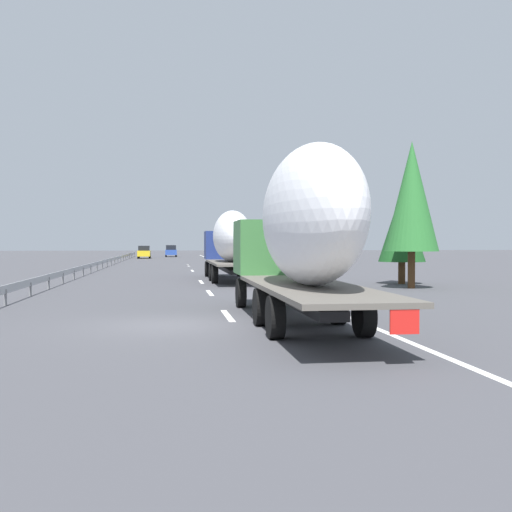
{
  "coord_description": "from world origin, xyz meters",
  "views": [
    {
      "loc": [
        -17.53,
        -0.01,
        2.31
      ],
      "look_at": [
        12.47,
        -4.15,
        1.66
      ],
      "focal_mm": 43.57,
      "sensor_mm": 36.0,
      "label": 1
    }
  ],
  "objects_px": {
    "truck_trailing": "(301,229)",
    "road_sign": "(244,242)",
    "truck_lead": "(230,242)",
    "car_blue_sedan": "(171,251)",
    "car_yellow_coupe": "(144,252)"
  },
  "relations": [
    {
      "from": "car_blue_sedan",
      "to": "road_sign",
      "type": "distance_m",
      "value": 47.59
    },
    {
      "from": "truck_trailing",
      "to": "car_blue_sedan",
      "type": "relative_size",
      "value": 3.25
    },
    {
      "from": "car_blue_sedan",
      "to": "truck_trailing",
      "type": "bearing_deg",
      "value": -177.69
    },
    {
      "from": "truck_trailing",
      "to": "road_sign",
      "type": "relative_size",
      "value": 3.93
    },
    {
      "from": "car_blue_sedan",
      "to": "road_sign",
      "type": "bearing_deg",
      "value": -172.02
    },
    {
      "from": "car_yellow_coupe",
      "to": "road_sign",
      "type": "height_order",
      "value": "road_sign"
    },
    {
      "from": "truck_trailing",
      "to": "road_sign",
      "type": "bearing_deg",
      "value": -4.46
    },
    {
      "from": "car_blue_sedan",
      "to": "road_sign",
      "type": "xyz_separation_m",
      "value": [
        -47.11,
        -6.6,
        1.42
      ]
    },
    {
      "from": "car_yellow_coupe",
      "to": "truck_trailing",
      "type": "bearing_deg",
      "value": -174.43
    },
    {
      "from": "truck_lead",
      "to": "car_blue_sedan",
      "type": "xyz_separation_m",
      "value": [
        66.03,
        3.5,
        -1.42
      ]
    },
    {
      "from": "truck_trailing",
      "to": "car_blue_sedan",
      "type": "distance_m",
      "value": 86.91
    },
    {
      "from": "car_yellow_coupe",
      "to": "road_sign",
      "type": "xyz_separation_m",
      "value": [
        -36.75,
        -10.55,
        1.44
      ]
    },
    {
      "from": "car_yellow_coupe",
      "to": "truck_lead",
      "type": "bearing_deg",
      "value": -172.37
    },
    {
      "from": "truck_trailing",
      "to": "road_sign",
      "type": "height_order",
      "value": "truck_trailing"
    },
    {
      "from": "truck_lead",
      "to": "truck_trailing",
      "type": "xyz_separation_m",
      "value": [
        -20.79,
        0.0,
        0.31
      ]
    }
  ]
}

